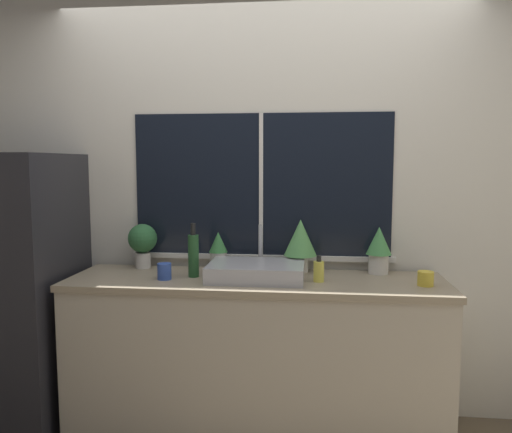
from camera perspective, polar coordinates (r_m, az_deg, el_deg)
wall_back at (r=3.09m, az=0.66°, el=2.40°), size 8.00×0.09×2.70m
wall_left at (r=4.59m, az=-24.31°, el=3.07°), size 0.06×7.00×2.70m
counter at (r=2.95m, az=-0.06°, el=-15.70°), size 2.11×0.58×0.91m
refrigerator at (r=3.31m, az=-25.63°, el=-7.53°), size 0.65×0.74×1.60m
sink at (r=2.80m, az=0.05°, el=-6.22°), size 0.53×0.43×0.28m
potted_plant_far_left at (r=3.14m, az=-12.84°, el=-2.76°), size 0.18×0.18×0.27m
potted_plant_center_left at (r=3.03m, az=-4.34°, el=-3.84°), size 0.11×0.11×0.23m
potted_plant_center_right at (r=2.96m, az=5.10°, el=-2.70°), size 0.20×0.20×0.31m
potted_plant_far_right at (r=2.99m, az=13.86°, el=-3.47°), size 0.15×0.15×0.28m
soap_bottle at (r=2.75m, az=7.18°, el=-6.18°), size 0.06×0.06×0.14m
bottle_tall at (r=2.85m, az=-7.16°, el=-4.33°), size 0.06×0.06×0.31m
mug_yellow at (r=2.79m, az=18.81°, el=-6.73°), size 0.08×0.08×0.08m
mug_blue at (r=2.83m, az=-10.43°, el=-6.19°), size 0.08×0.08×0.09m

